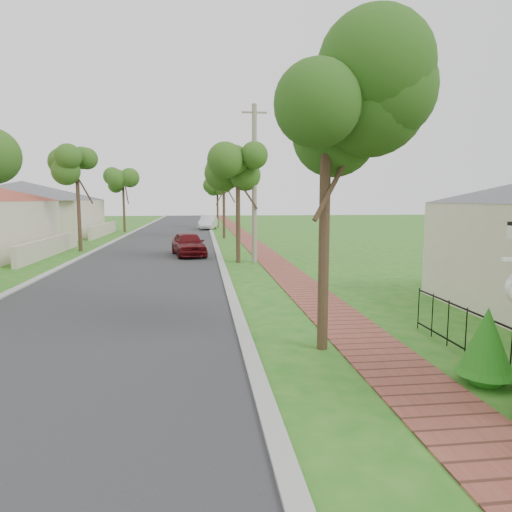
{
  "coord_description": "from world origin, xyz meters",
  "views": [
    {
      "loc": [
        -0.28,
        -6.21,
        3.13
      ],
      "look_at": [
        1.26,
        6.63,
        1.5
      ],
      "focal_mm": 32.0,
      "sensor_mm": 36.0,
      "label": 1
    }
  ],
  "objects": [
    {
      "name": "ground",
      "position": [
        0.0,
        0.0,
        0.0
      ],
      "size": [
        160.0,
        160.0,
        0.0
      ],
      "primitive_type": "plane",
      "color": "#216618",
      "rests_on": "ground"
    },
    {
      "name": "road",
      "position": [
        -3.0,
        20.0,
        0.0
      ],
      "size": [
        7.0,
        120.0,
        0.02
      ],
      "primitive_type": "cube",
      "color": "#28282B",
      "rests_on": "ground"
    },
    {
      "name": "kerb_right",
      "position": [
        0.65,
        20.0,
        0.0
      ],
      "size": [
        0.3,
        120.0,
        0.1
      ],
      "primitive_type": "cube",
      "color": "#9E9E99",
      "rests_on": "ground"
    },
    {
      "name": "kerb_left",
      "position": [
        -6.65,
        20.0,
        0.0
      ],
      "size": [
        0.3,
        120.0,
        0.1
      ],
      "primitive_type": "cube",
      "color": "#9E9E99",
      "rests_on": "ground"
    },
    {
      "name": "sidewalk",
      "position": [
        3.25,
        20.0,
        0.0
      ],
      "size": [
        1.5,
        120.0,
        0.03
      ],
      "primitive_type": "cube",
      "color": "brown",
      "rests_on": "ground"
    },
    {
      "name": "street_trees",
      "position": [
        -2.87,
        26.84,
        4.54
      ],
      "size": [
        10.7,
        37.65,
        5.89
      ],
      "color": "#382619",
      "rests_on": "ground"
    },
    {
      "name": "far_house_grey",
      "position": [
        -14.97,
        34.0,
        2.34
      ],
      "size": [
        15.56,
        15.56,
        4.6
      ],
      "color": "beige",
      "rests_on": "ground"
    },
    {
      "name": "parked_car_red",
      "position": [
        -1.0,
        18.9,
        0.66
      ],
      "size": [
        2.24,
        4.07,
        1.31
      ],
      "primitive_type": "imported",
      "rotation": [
        0.0,
        0.0,
        0.19
      ],
      "color": "#5A0D11",
      "rests_on": "ground"
    },
    {
      "name": "parked_car_white",
      "position": [
        0.4,
        40.78,
        0.67
      ],
      "size": [
        2.11,
        4.28,
        1.35
      ],
      "primitive_type": "imported",
      "rotation": [
        0.0,
        0.0,
        -0.17
      ],
      "color": "silver",
      "rests_on": "ground"
    },
    {
      "name": "near_tree",
      "position": [
        2.2,
        2.81,
        4.74
      ],
      "size": [
        2.32,
        2.32,
        5.95
      ],
      "color": "#382619",
      "rests_on": "ground"
    },
    {
      "name": "utility_pole",
      "position": [
        2.3,
        15.98,
        3.86
      ],
      "size": [
        1.2,
        0.24,
        7.6
      ],
      "color": "gray",
      "rests_on": "ground"
    }
  ]
}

